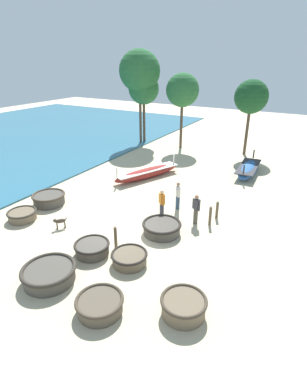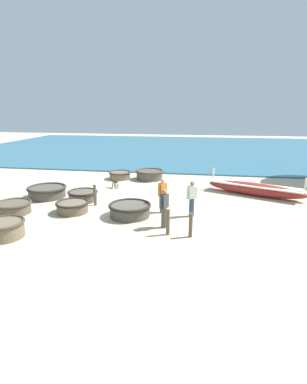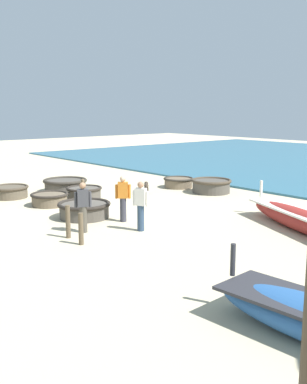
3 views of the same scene
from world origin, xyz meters
TOP-DOWN VIEW (x-y plane):
  - ground_plane at (0.00, 0.00)m, footprint 80.00×80.00m
  - coracle_upturned at (-0.39, -3.73)m, footprint 2.02×2.02m
  - coracle_front_left at (1.68, 1.27)m, footprint 1.87×1.87m
  - coracle_nearest at (-5.36, 0.86)m, footprint 1.84×1.84m
  - coracle_beside_post at (-5.16, -1.11)m, footprint 1.47×1.47m
  - coracle_far_left at (1.63, -1.41)m, footprint 1.49×1.49m
  - coracle_center at (2.19, -3.97)m, footprint 1.60×1.60m
  - coracle_weathered at (-0.11, -1.63)m, footprint 1.51×1.51m
  - long_boat_green_hull at (-2.60, 7.14)m, footprint 2.89×5.16m
  - fisherman_with_hat at (0.96, 2.60)m, footprint 0.43×0.39m
  - fisherman_by_coracle at (2.71, 2.90)m, footprint 0.48×0.35m
  - fisherman_hauling at (1.25, 3.91)m, footprint 0.36×0.47m
  - dog at (-2.85, -0.78)m, footprint 0.49×0.57m
  - mooring_post_shoreline at (3.39, 3.14)m, footprint 0.14×0.14m
  - mooring_post_mid_beach at (0.48, -0.75)m, footprint 0.14×0.14m
  - mooring_post_inland at (3.46, 3.98)m, footprint 0.14×0.14m

SIDE VIEW (x-z plane):
  - ground_plane at x=0.00m, z-range 0.00..0.00m
  - coracle_beside_post at x=-5.16m, z-range 0.02..0.51m
  - coracle_far_left at x=1.63m, z-range 0.02..0.52m
  - coracle_center at x=2.19m, z-range 0.02..0.54m
  - coracle_weathered at x=-0.11m, z-range 0.02..0.55m
  - coracle_front_left at x=1.68m, z-range 0.03..0.59m
  - coracle_upturned at x=-0.39m, z-range 0.03..0.62m
  - coracle_nearest at x=-5.36m, z-range 0.03..0.65m
  - long_boat_green_hull at x=-2.60m, z-range -0.26..0.98m
  - dog at x=-2.85m, z-range 0.10..0.64m
  - mooring_post_inland at x=3.46m, z-range 0.00..0.92m
  - mooring_post_shoreline at x=3.39m, z-range 0.00..0.99m
  - mooring_post_mid_beach at x=0.48m, z-range 0.00..1.02m
  - fisherman_with_hat at x=0.96m, z-range 0.05..1.62m
  - fisherman_by_coracle at x=2.71m, z-range 0.05..1.62m
  - fisherman_hauling at x=1.25m, z-range 0.05..1.62m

